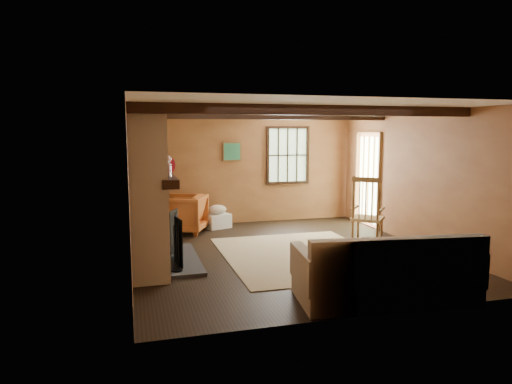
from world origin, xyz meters
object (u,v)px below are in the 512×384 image
object	(u,v)px
fireplace	(148,193)
laundry_basket	(217,221)
rocking_chair	(367,216)
armchair	(184,214)
sofa	(386,276)

from	to	relation	value
fireplace	laundry_basket	bearing A→B (deg)	56.85
laundry_basket	rocking_chair	bearing A→B (deg)	-44.03
laundry_basket	armchair	xyz separation A→B (m)	(-0.74, -0.26, 0.24)
fireplace	sofa	distance (m)	3.69
rocking_chair	sofa	distance (m)	2.74
laundry_basket	armchair	size ratio (longest dim) A/B	0.59
rocking_chair	armchair	world-z (taller)	rocking_chair
sofa	rocking_chair	bearing A→B (deg)	73.03
fireplace	sofa	bearing A→B (deg)	-41.91
sofa	armchair	world-z (taller)	sofa
armchair	laundry_basket	bearing A→B (deg)	133.31
fireplace	laundry_basket	world-z (taller)	fireplace
rocking_chair	laundry_basket	bearing A→B (deg)	-2.88
rocking_chair	armchair	bearing A→B (deg)	8.40
rocking_chair	armchair	distance (m)	3.62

